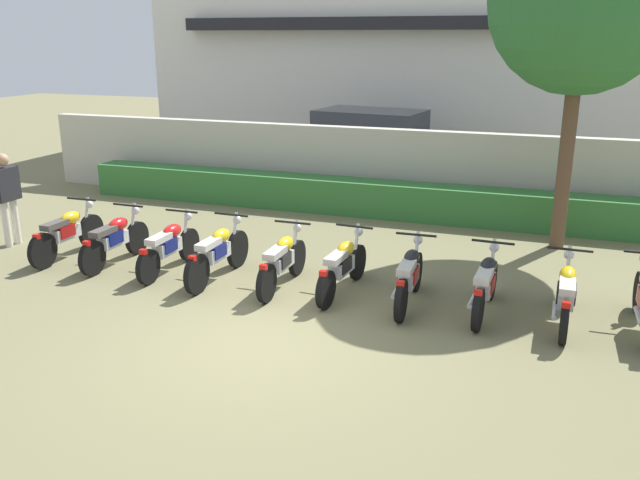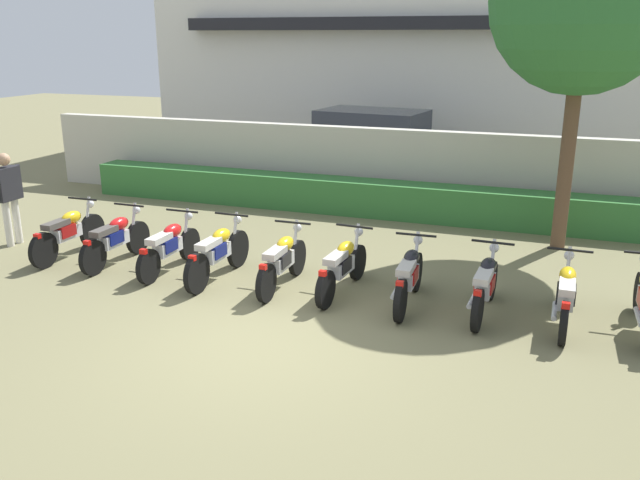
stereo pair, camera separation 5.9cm
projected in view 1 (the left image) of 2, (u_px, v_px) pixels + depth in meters
ground at (261, 343)px, 8.46m from camera, size 60.00×60.00×0.00m
building at (458, 32)px, 21.33m from camera, size 18.83×6.50×7.72m
compound_wall at (395, 170)px, 14.75m from camera, size 17.88×0.30×1.79m
hedge_row at (387, 199)px, 14.27m from camera, size 14.31×0.70×0.75m
parked_car at (375, 147)px, 17.49m from camera, size 4.70×2.55×1.89m
tree_near_inspector at (583, 1)px, 11.05m from camera, size 3.14×3.14×5.89m
motorcycle_in_row_0 at (67, 233)px, 11.58m from camera, size 0.60×1.88×0.97m
motorcycle_in_row_1 at (114, 239)px, 11.24m from camera, size 0.60×1.81×0.95m
motorcycle_in_row_2 at (169, 246)px, 10.88m from camera, size 0.60×1.81×0.94m
motorcycle_in_row_3 at (218, 252)px, 10.52m from camera, size 0.60×1.95×0.97m
motorcycle_in_row_4 at (282, 261)px, 10.18m from camera, size 0.60×1.82×0.95m
motorcycle_in_row_5 at (342, 266)px, 9.97m from camera, size 0.60×1.88×0.94m
motorcycle_in_row_6 at (409, 276)px, 9.52m from camera, size 0.60×1.82×0.96m
motorcycle_in_row_7 at (486, 284)px, 9.21m from camera, size 0.60×1.79×0.95m
motorcycle_in_row_8 at (566, 294)px, 8.87m from camera, size 0.60×1.83×0.94m
inspector_person at (6, 191)px, 12.11m from camera, size 0.23×0.69×1.72m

